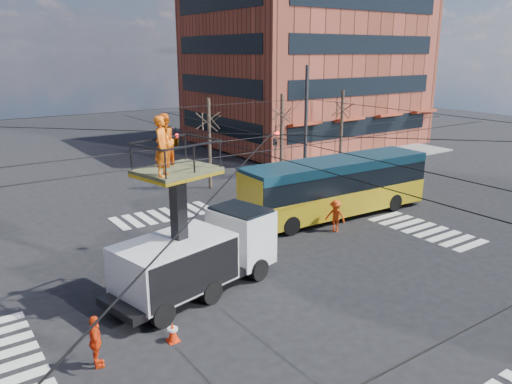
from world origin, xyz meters
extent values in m
plane|color=black|center=(0.00, 0.00, 0.00)|extent=(120.00, 120.00, 0.00)
cube|color=slate|center=(21.00, 21.00, 0.06)|extent=(18.00, 18.00, 0.12)
cube|color=brown|center=(22.00, 24.00, 7.00)|extent=(20.00, 16.00, 14.00)
cube|color=black|center=(22.00, 16.00, 2.45)|extent=(17.00, 0.12, 1.58)
cube|color=black|center=(12.00, 24.00, 2.45)|extent=(0.12, 13.60, 1.58)
cube|color=black|center=(22.00, 16.00, 5.95)|extent=(17.00, 0.12, 1.57)
cube|color=black|center=(12.00, 24.00, 5.95)|extent=(0.12, 13.60, 1.57)
cube|color=black|center=(22.00, 16.00, 9.45)|extent=(17.00, 0.12, 1.57)
cube|color=black|center=(12.00, 24.00, 9.45)|extent=(0.12, 13.60, 1.57)
cube|color=black|center=(22.00, 16.00, 12.95)|extent=(17.00, 0.12, 1.57)
cube|color=black|center=(12.00, 24.00, 12.95)|extent=(0.12, 13.60, 1.57)
cylinder|color=#2D2D30|center=(12.00, 12.00, 4.00)|extent=(0.24, 0.24, 8.00)
cylinder|color=black|center=(0.00, 12.00, 5.70)|extent=(24.00, 0.03, 0.03)
cylinder|color=black|center=(12.00, 0.00, 5.70)|extent=(0.03, 24.00, 0.03)
cylinder|color=black|center=(0.00, 0.00, 5.90)|extent=(24.02, 24.02, 0.03)
cylinder|color=black|center=(0.00, 0.00, 5.90)|extent=(24.02, 24.02, 0.03)
cylinder|color=black|center=(0.00, -1.20, 5.60)|extent=(24.00, 0.03, 0.03)
cylinder|color=black|center=(0.00, 1.20, 5.60)|extent=(24.00, 0.03, 0.03)
cylinder|color=black|center=(-1.20, 0.00, 5.50)|extent=(0.03, 24.00, 0.03)
cylinder|color=black|center=(1.20, 0.00, 5.50)|extent=(0.03, 24.00, 0.03)
imported|color=black|center=(2.50, 3.00, 5.10)|extent=(0.16, 0.20, 1.00)
imported|color=black|center=(-1.50, 5.00, 5.35)|extent=(0.26, 1.24, 0.50)
cylinder|color=#382B21|center=(5.00, 13.50, 3.00)|extent=(0.24, 0.24, 6.00)
cylinder|color=#382B21|center=(11.00, 13.50, 3.00)|extent=(0.24, 0.24, 6.00)
cylinder|color=#382B21|center=(17.00, 13.50, 3.00)|extent=(0.24, 0.24, 6.00)
cube|color=black|center=(-3.02, 0.76, 0.55)|extent=(7.31, 3.69, 0.30)
cube|color=silver|center=(-0.49, 1.34, 1.55)|extent=(2.28, 2.74, 2.20)
cube|color=black|center=(-0.49, 1.34, 2.35)|extent=(2.07, 2.60, 0.80)
cube|color=silver|center=(-3.90, 0.57, 1.45)|extent=(4.65, 3.36, 1.80)
cylinder|color=black|center=(-0.43, 0.17, 0.45)|extent=(0.95, 0.54, 0.90)
cylinder|color=black|center=(-0.94, 2.41, 0.45)|extent=(0.95, 0.54, 0.90)
cylinder|color=black|center=(-2.97, -0.40, 0.45)|extent=(0.95, 0.54, 0.90)
cylinder|color=black|center=(-3.47, 1.84, 0.45)|extent=(0.95, 0.54, 0.90)
cylinder|color=black|center=(-5.11, -0.89, 0.45)|extent=(0.95, 0.54, 0.90)
cylinder|color=black|center=(-5.62, 1.36, 0.45)|extent=(0.95, 0.54, 0.90)
cube|color=black|center=(-3.61, 0.63, 3.15)|extent=(0.54, 0.54, 3.50)
cube|color=#474D2E|center=(-3.61, 0.63, 4.90)|extent=(3.00, 2.62, 0.12)
cube|color=yellow|center=(-3.61, 0.63, 4.78)|extent=(3.00, 2.62, 0.12)
imported|color=orange|center=(-4.44, -0.09, 5.95)|extent=(0.85, 0.84, 1.97)
imported|color=orange|center=(-3.82, 1.14, 5.90)|extent=(1.16, 1.13, 1.88)
cube|color=gold|center=(7.87, 4.42, 0.95)|extent=(11.47, 3.09, 1.30)
cube|color=black|center=(7.87, 4.42, 2.15)|extent=(11.47, 3.03, 1.10)
cube|color=#0C2A39|center=(7.87, 4.42, 2.95)|extent=(11.47, 3.09, 0.50)
cube|color=gold|center=(2.29, 4.66, 1.60)|extent=(0.36, 2.48, 2.80)
cube|color=gold|center=(13.44, 4.18, 1.60)|extent=(0.36, 2.48, 2.80)
cube|color=black|center=(2.24, 4.66, 0.45)|extent=(0.26, 2.60, 0.30)
cube|color=gold|center=(2.39, 4.66, 2.85)|extent=(0.17, 1.60, 0.35)
cylinder|color=black|center=(3.84, 3.41, 0.50)|extent=(1.01, 0.34, 1.00)
cylinder|color=black|center=(3.94, 5.77, 0.50)|extent=(1.01, 0.34, 1.00)
cylinder|color=black|center=(11.22, 3.09, 0.50)|extent=(1.01, 0.34, 1.00)
cylinder|color=black|center=(11.32, 5.45, 0.50)|extent=(1.01, 0.34, 1.00)
cone|color=red|center=(-5.22, -1.90, 0.33)|extent=(0.36, 0.36, 0.66)
imported|color=red|center=(-7.61, -1.84, 0.82)|extent=(0.58, 1.02, 1.63)
imported|color=#F6450F|center=(6.04, 2.53, 0.83)|extent=(0.98, 1.23, 1.66)
camera|label=1|loc=(-11.06, -14.91, 8.92)|focal=35.00mm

